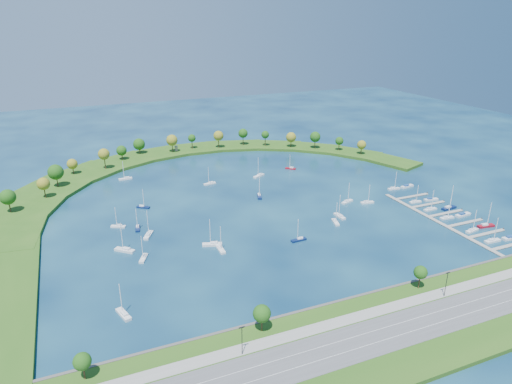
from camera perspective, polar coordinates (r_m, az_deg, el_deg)
name	(u,v)px	position (r m, az deg, el deg)	size (l,w,h in m)	color
ground	(251,203)	(256.80, -0.60, -1.36)	(700.00, 700.00, 0.00)	#071D3D
south_shoreline	(392,331)	(163.81, 16.61, -16.29)	(420.00, 43.10, 11.60)	#275215
breakwater	(152,185)	(288.80, -12.86, 0.90)	(286.74, 247.64, 2.00)	#275215
breakwater_trees	(181,150)	(326.45, -9.41, 5.25)	(240.89, 93.91, 14.15)	#382314
harbor_tower	(176,148)	(354.85, -9.95, 5.40)	(2.60, 2.60, 3.88)	gray
dock_system	(449,219)	(255.57, 22.97, -3.17)	(24.28, 82.00, 1.60)	gray
moored_boat_0	(210,183)	(286.11, -5.81, 1.13)	(8.03, 3.42, 11.43)	silver
moored_boat_1	(125,250)	(213.01, -16.10, -6.94)	(8.78, 8.24, 13.85)	silver
moored_boat_2	(340,216)	(242.27, 10.44, -2.92)	(2.50, 8.33, 12.18)	silver
moored_boat_3	(124,314)	(171.44, -16.25, -14.40)	(4.75, 8.85, 12.52)	silver
moored_boat_4	(347,201)	(261.91, 11.36, -1.12)	(8.27, 4.68, 11.72)	silver
moored_boat_5	(138,227)	(232.73, -14.60, -4.32)	(3.39, 7.79, 11.09)	#0B1A45
moored_boat_6	(143,206)	(257.17, -13.96, -1.77)	(7.16, 6.03, 10.83)	#0B1A45
moored_boat_7	(125,178)	(305.05, -16.03, 1.68)	(8.49, 2.64, 12.37)	silver
moored_boat_8	(291,168)	(314.50, 4.36, 3.03)	(6.81, 6.17, 10.58)	maroon
moored_boat_9	(148,235)	(224.16, -13.33, -5.20)	(6.26, 8.96, 12.96)	silver
moored_boat_10	(212,244)	(210.74, -5.49, -6.46)	(9.34, 5.12, 13.23)	silver
moored_boat_11	(220,248)	(206.45, -4.47, -7.05)	(2.40, 8.31, 12.19)	silver
moored_boat_12	(259,175)	(298.46, 0.37, 2.10)	(9.21, 6.64, 13.39)	silver
moored_boat_13	(335,221)	(235.25, 9.92, -3.65)	(4.18, 8.07, 11.43)	silver
moored_boat_14	(367,202)	(263.38, 13.76, -1.20)	(7.83, 3.26, 11.17)	silver
moored_boat_15	(259,196)	(264.54, 0.42, -0.45)	(4.91, 8.71, 12.34)	#0B1A45
moored_boat_16	(299,239)	(214.95, 5.38, -5.89)	(7.69, 2.55, 11.15)	#0B1A45
moored_boat_17	(144,257)	(204.61, -13.90, -7.95)	(5.23, 7.98, 11.44)	silver
moored_boat_18	(118,226)	(237.25, -16.86, -4.07)	(7.42, 5.14, 10.72)	silver
docked_boat_0	(492,240)	(239.74, 27.50, -5.38)	(8.37, 2.62, 12.20)	silver
docked_boat_1	(511,238)	(246.94, 29.28, -5.02)	(9.23, 3.32, 1.84)	silver
docked_boat_2	(472,230)	(246.50, 25.44, -4.31)	(8.02, 3.49, 11.40)	silver
docked_boat_3	(486,225)	(254.78, 26.83, -3.74)	(9.15, 3.68, 13.07)	maroon
docked_boat_4	(447,217)	(256.46, 22.79, -2.92)	(7.86, 2.77, 11.33)	silver
docked_boat_5	(463,215)	(263.46, 24.48, -2.60)	(9.62, 3.47, 1.92)	silver
docked_boat_6	(430,209)	(264.20, 20.98, -1.96)	(7.88, 2.35, 11.52)	silver
docked_boat_7	(449,207)	(269.48, 23.00, -1.80)	(9.55, 3.60, 13.71)	#0B1A45
docked_boat_8	(415,201)	(271.98, 19.33, -1.10)	(7.21, 2.65, 10.36)	silver
docked_boat_9	(431,199)	(278.38, 21.04, -0.87)	(8.56, 3.57, 1.69)	silver
docked_boat_10	(394,188)	(288.66, 16.87, 0.47)	(7.80, 2.89, 11.21)	silver
docked_boat_11	(407,186)	(294.83, 18.39, 0.69)	(9.49, 4.01, 1.88)	silver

